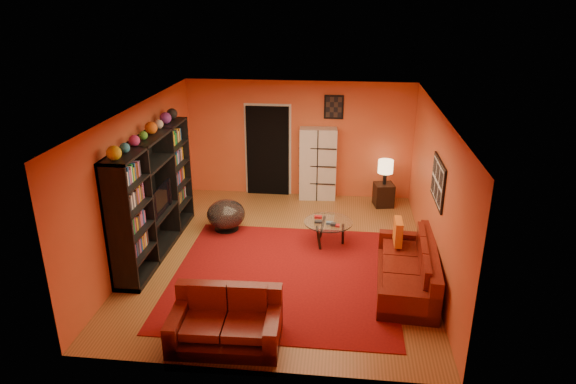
# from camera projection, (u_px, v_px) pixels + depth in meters

# --- Properties ---
(floor) EXTENTS (6.00, 6.00, 0.00)m
(floor) POSITION_uv_depth(u_px,v_px,m) (283.00, 255.00, 9.10)
(floor) COLOR brown
(floor) RESTS_ON ground
(ceiling) EXTENTS (6.00, 6.00, 0.00)m
(ceiling) POSITION_uv_depth(u_px,v_px,m) (283.00, 110.00, 8.16)
(ceiling) COLOR white
(ceiling) RESTS_ON wall_back
(wall_back) EXTENTS (6.00, 0.00, 6.00)m
(wall_back) POSITION_uv_depth(u_px,v_px,m) (299.00, 139.00, 11.41)
(wall_back) COLOR #D4542E
(wall_back) RESTS_ON floor
(wall_front) EXTENTS (6.00, 0.00, 6.00)m
(wall_front) POSITION_uv_depth(u_px,v_px,m) (251.00, 279.00, 5.85)
(wall_front) COLOR #D4542E
(wall_front) RESTS_ON floor
(wall_left) EXTENTS (0.00, 6.00, 6.00)m
(wall_left) POSITION_uv_depth(u_px,v_px,m) (140.00, 181.00, 8.89)
(wall_left) COLOR #D4542E
(wall_left) RESTS_ON floor
(wall_right) EXTENTS (0.00, 6.00, 6.00)m
(wall_right) POSITION_uv_depth(u_px,v_px,m) (435.00, 193.00, 8.37)
(wall_right) COLOR #D4542E
(wall_right) RESTS_ON floor
(rug) EXTENTS (3.60, 3.60, 0.01)m
(rug) POSITION_uv_depth(u_px,v_px,m) (284.00, 275.00, 8.44)
(rug) COLOR #630B0C
(rug) RESTS_ON floor
(doorway) EXTENTS (0.95, 0.10, 2.04)m
(doorway) POSITION_uv_depth(u_px,v_px,m) (268.00, 151.00, 11.55)
(doorway) COLOR black
(doorway) RESTS_ON floor
(wall_art_right) EXTENTS (0.03, 1.00, 0.70)m
(wall_art_right) POSITION_uv_depth(u_px,v_px,m) (438.00, 182.00, 7.99)
(wall_art_right) COLOR black
(wall_art_right) RESTS_ON wall_right
(wall_art_back) EXTENTS (0.42, 0.03, 0.52)m
(wall_art_back) POSITION_uv_depth(u_px,v_px,m) (334.00, 107.00, 11.04)
(wall_art_back) COLOR black
(wall_art_back) RESTS_ON wall_back
(entertainment_unit) EXTENTS (0.45, 3.00, 2.10)m
(entertainment_unit) POSITION_uv_depth(u_px,v_px,m) (154.00, 195.00, 8.96)
(entertainment_unit) COLOR black
(entertainment_unit) RESTS_ON floor
(tv) EXTENTS (0.87, 0.11, 0.50)m
(tv) POSITION_uv_depth(u_px,v_px,m) (157.00, 199.00, 8.99)
(tv) COLOR black
(tv) RESTS_ON entertainment_unit
(sofa) EXTENTS (1.00, 2.18, 0.85)m
(sofa) POSITION_uv_depth(u_px,v_px,m) (412.00, 270.00, 8.05)
(sofa) COLOR #53100B
(sofa) RESTS_ON rug
(loveseat) EXTENTS (1.47, 0.91, 0.85)m
(loveseat) POSITION_uv_depth(u_px,v_px,m) (226.00, 321.00, 6.81)
(loveseat) COLOR #53100B
(loveseat) RESTS_ON rug
(throw_pillow) EXTENTS (0.12, 0.42, 0.42)m
(throw_pillow) POSITION_uv_depth(u_px,v_px,m) (398.00, 232.00, 8.55)
(throw_pillow) COLOR orange
(throw_pillow) RESTS_ON sofa
(coffee_table) EXTENTS (0.89, 0.89, 0.44)m
(coffee_table) POSITION_uv_depth(u_px,v_px,m) (328.00, 224.00, 9.37)
(coffee_table) COLOR silver
(coffee_table) RESTS_ON floor
(storage_cabinet) EXTENTS (0.83, 0.41, 1.62)m
(storage_cabinet) POSITION_uv_depth(u_px,v_px,m) (318.00, 164.00, 11.36)
(storage_cabinet) COLOR beige
(storage_cabinet) RESTS_ON floor
(bowl_chair) EXTENTS (0.75, 0.75, 0.60)m
(bowl_chair) POSITION_uv_depth(u_px,v_px,m) (226.00, 214.00, 9.97)
(bowl_chair) COLOR black
(bowl_chair) RESTS_ON floor
(side_table) EXTENTS (0.47, 0.47, 0.50)m
(side_table) POSITION_uv_depth(u_px,v_px,m) (384.00, 195.00, 11.14)
(side_table) COLOR black
(side_table) RESTS_ON floor
(table_lamp) EXTENTS (0.32, 0.32, 0.54)m
(table_lamp) POSITION_uv_depth(u_px,v_px,m) (386.00, 167.00, 10.91)
(table_lamp) COLOR black
(table_lamp) RESTS_ON side_table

